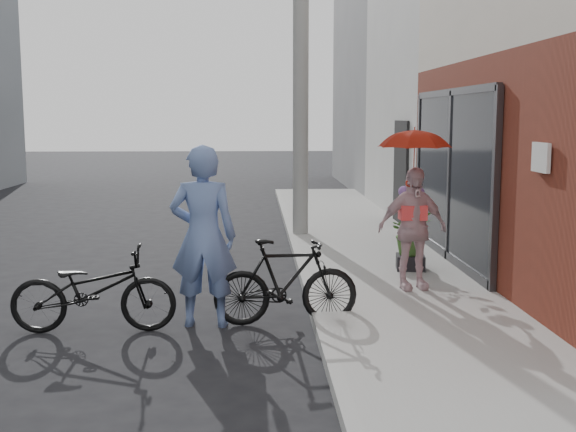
{
  "coord_description": "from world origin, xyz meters",
  "views": [
    {
      "loc": [
        0.27,
        -6.96,
        2.23
      ],
      "look_at": [
        0.65,
        1.21,
        1.1
      ],
      "focal_mm": 45.0,
      "sensor_mm": 36.0,
      "label": 1
    }
  ],
  "objects": [
    {
      "name": "ground",
      "position": [
        0.0,
        0.0,
        0.0
      ],
      "size": [
        80.0,
        80.0,
        0.0
      ],
      "primitive_type": "plane",
      "color": "black",
      "rests_on": "ground"
    },
    {
      "name": "sidewalk",
      "position": [
        2.1,
        2.0,
        0.06
      ],
      "size": [
        2.2,
        24.0,
        0.12
      ],
      "primitive_type": "cube",
      "color": "#989893",
      "rests_on": "ground"
    },
    {
      "name": "curb",
      "position": [
        0.94,
        2.0,
        0.06
      ],
      "size": [
        0.12,
        24.0,
        0.12
      ],
      "primitive_type": "cube",
      "color": "#9E9E99",
      "rests_on": "ground"
    },
    {
      "name": "plaster_building",
      "position": [
        7.2,
        9.0,
        3.5
      ],
      "size": [
        8.0,
        6.0,
        7.0
      ],
      "primitive_type": "cube",
      "color": "silver",
      "rests_on": "ground"
    },
    {
      "name": "east_building_far",
      "position": [
        7.2,
        16.0,
        3.5
      ],
      "size": [
        8.0,
        8.0,
        7.0
      ],
      "primitive_type": "cube",
      "color": "slate",
      "rests_on": "ground"
    },
    {
      "name": "utility_pole",
      "position": [
        1.1,
        6.0,
        3.5
      ],
      "size": [
        0.28,
        0.28,
        7.0
      ],
      "primitive_type": "cylinder",
      "color": "#9E9E99",
      "rests_on": "ground"
    },
    {
      "name": "officer",
      "position": [
        -0.28,
        0.61,
        0.97
      ],
      "size": [
        0.74,
        0.51,
        1.94
      ],
      "primitive_type": "imported",
      "rotation": [
        0.0,
        0.0,
        3.08
      ],
      "color": "#6982BB",
      "rests_on": "ground"
    },
    {
      "name": "bike_left",
      "position": [
        -1.41,
        0.42,
        0.45
      ],
      "size": [
        1.71,
        0.64,
        0.89
      ],
      "primitive_type": "imported",
      "rotation": [
        0.0,
        0.0,
        1.6
      ],
      "color": "black",
      "rests_on": "ground"
    },
    {
      "name": "bike_right",
      "position": [
        0.6,
        0.61,
        0.47
      ],
      "size": [
        1.59,
        0.58,
        0.94
      ],
      "primitive_type": "imported",
      "rotation": [
        0.0,
        0.0,
        1.66
      ],
      "color": "black",
      "rests_on": "ground"
    },
    {
      "name": "kimono_woman",
      "position": [
        2.2,
        1.68,
        0.87
      ],
      "size": [
        0.93,
        0.52,
        1.5
      ],
      "primitive_type": "imported",
      "rotation": [
        0.0,
        0.0,
        0.19
      ],
      "color": "beige",
      "rests_on": "sidewalk"
    },
    {
      "name": "parasol",
      "position": [
        2.2,
        1.68,
        1.99
      ],
      "size": [
        0.83,
        0.83,
        0.73
      ],
      "primitive_type": "imported",
      "color": "red",
      "rests_on": "kimono_woman"
    },
    {
      "name": "planter",
      "position": [
        2.43,
        2.8,
        0.22
      ],
      "size": [
        0.43,
        0.43,
        0.2
      ],
      "primitive_type": "cube",
      "rotation": [
        0.0,
        0.0,
        -0.14
      ],
      "color": "black",
      "rests_on": "sidewalk"
    },
    {
      "name": "potted_plant",
      "position": [
        2.43,
        2.8,
        0.64
      ],
      "size": [
        0.57,
        0.49,
        0.63
      ],
      "primitive_type": "imported",
      "color": "#3E6A2A",
      "rests_on": "planter"
    }
  ]
}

